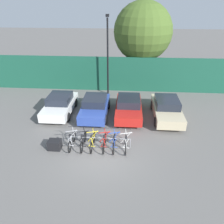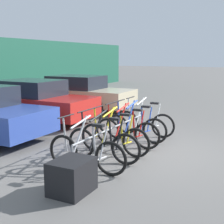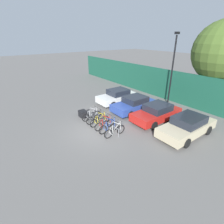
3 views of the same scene
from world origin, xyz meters
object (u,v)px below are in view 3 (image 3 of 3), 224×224
Objects in this scene: bike_rack at (104,121)px; car_beige at (187,126)px; lamp_post at (173,67)px; tree_behind_hoarding at (224,52)px; bicycle_yellow at (100,121)px; bicycle_blue at (109,127)px; bicycle_red at (105,124)px; car_blue at (134,104)px; cargo_crate at (83,114)px; bicycle_white at (115,131)px; bicycle_silver at (92,116)px; car_red at (157,113)px; bicycle_black at (96,118)px; car_white at (118,96)px.

car_beige is at bearing 41.55° from bike_rack.
tree_behind_hoarding reaches higher than lamp_post.
bicycle_yellow and bicycle_blue have the same top height.
bicycle_red is (0.68, 0.00, 0.00)m from bicycle_yellow.
bicycle_red is at bearing -24.03° from bike_rack.
lamp_post is at bearing 91.34° from bike_rack.
bicycle_red is 0.42× the size of car_blue.
bike_rack is 2.50m from cargo_crate.
bicycle_white is at bearing 2.14° from bicycle_red.
lamp_post reaches higher than bicycle_silver.
car_red is at bearing 2.78° from car_blue.
bicycle_red is (0.33, -0.15, -0.11)m from bike_rack.
bicycle_blue is at bearing -101.01° from car_red.
bicycle_silver and bicycle_black have the same top height.
car_blue is (-2.29, 3.93, 0.31)m from bicycle_white.
bicycle_black and bicycle_white have the same top height.
bike_rack is at bearing -113.11° from car_red.
bicycle_red is 4.08m from car_blue.
tree_behind_hoarding is at bearing 62.91° from car_blue.
bicycle_yellow is 0.38× the size of car_beige.
car_white is 0.91× the size of car_beige.
bicycle_yellow is (-0.34, -0.15, -0.11)m from bike_rack.
bicycle_yellow is 12.11m from tree_behind_hoarding.
bicycle_black reaches higher than bike_rack.
car_beige reaches higher than bike_rack.
lamp_post is (-1.72, 7.97, 3.27)m from bicycle_white.
bicycle_silver and bicycle_blue have the same top height.
bicycle_white is (1.20, 0.00, 0.00)m from bicycle_red.
bicycle_silver is 5.16m from car_red.
bicycle_silver is at bearing -65.80° from car_white.
car_white is at bearing 130.59° from bike_rack.
car_beige is (4.69, 4.00, 0.31)m from bicycle_yellow.
bicycle_yellow is 0.22× the size of tree_behind_hoarding.
car_white reaches higher than bicycle_white.
bicycle_yellow is 0.41× the size of car_red.
bicycle_blue is at bearing -67.51° from car_blue.
car_blue reaches higher than bike_rack.
cargo_crate is (-6.79, -4.29, -0.42)m from car_beige.
bicycle_blue is 2.44× the size of cargo_crate.
lamp_post is (3.19, 3.89, 2.96)m from car_white.
bicycle_white is (1.88, 0.00, 0.00)m from bicycle_yellow.
bicycle_red is at bearing 179.51° from bicycle_blue.
bicycle_black is at bearing -94.95° from lamp_post.
bike_rack is at bearing 10.27° from cargo_crate.
tree_behind_hoarding is (1.22, 10.77, 4.58)m from bicycle_white.
lamp_post is at bearing 90.68° from bicycle_yellow.
lamp_post is (-4.53, 3.98, 2.95)m from car_beige.
car_white reaches higher than bicycle_blue.
bicycle_red is at bearing -74.57° from car_blue.
lamp_post is (-1.84, 3.93, 2.95)m from car_red.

